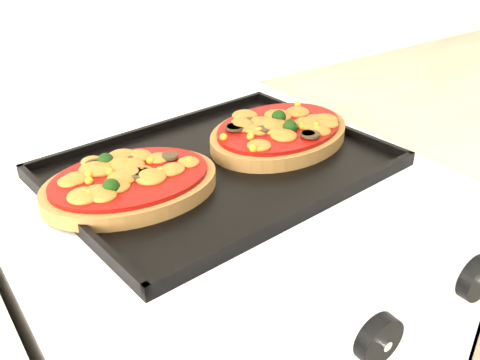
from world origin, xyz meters
TOP-DOWN VIEW (x-y plane):
  - control_panel at (0.01, 1.39)m, footprint 0.60×0.02m
  - knob_center at (0.02, 1.37)m, footprint 0.06×0.02m
  - knob_right at (0.19, 1.37)m, footprint 0.06×0.02m
  - baking_tray at (0.03, 1.69)m, footprint 0.49×0.38m
  - pizza_left at (-0.11, 1.69)m, footprint 0.25×0.19m
  - pizza_right at (0.15, 1.71)m, footprint 0.27×0.22m

SIDE VIEW (x-z plane):
  - control_panel at x=0.01m, z-range 0.81..0.90m
  - knob_center at x=0.02m, z-range 0.83..0.88m
  - knob_right at x=0.19m, z-range 0.83..0.88m
  - baking_tray at x=0.03m, z-range 0.91..0.93m
  - pizza_left at x=-0.11m, z-range 0.92..0.95m
  - pizza_right at x=0.15m, z-range 0.92..0.96m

